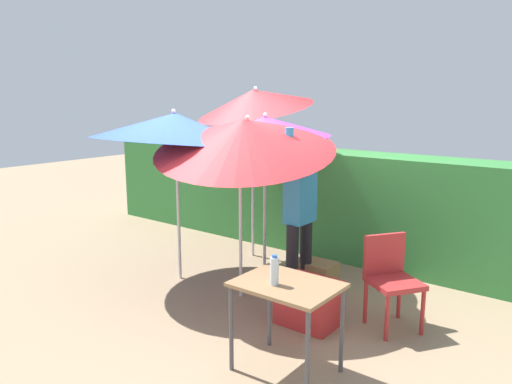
% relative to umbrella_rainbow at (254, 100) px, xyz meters
% --- Properties ---
extents(ground_plane, '(24.00, 24.00, 0.00)m').
position_rel_umbrella_rainbow_xyz_m(ground_plane, '(0.61, -1.05, -2.14)').
color(ground_plane, '#9E8466').
extents(hedge_row, '(8.00, 0.70, 1.45)m').
position_rel_umbrella_rainbow_xyz_m(hedge_row, '(0.61, 0.81, -1.42)').
color(hedge_row, '#38843D').
rests_on(hedge_row, ground_plane).
extents(umbrella_rainbow, '(1.57, 1.57, 2.48)m').
position_rel_umbrella_rainbow_xyz_m(umbrella_rainbow, '(0.00, 0.00, 0.00)').
color(umbrella_rainbow, silver).
rests_on(umbrella_rainbow, ground_plane).
extents(umbrella_orange, '(2.01, 1.97, 2.28)m').
position_rel_umbrella_rainbow_xyz_m(umbrella_orange, '(0.77, -1.17, -0.35)').
color(umbrella_orange, silver).
rests_on(umbrella_orange, ground_plane).
extents(umbrella_yellow, '(1.92, 1.94, 2.11)m').
position_rel_umbrella_rainbow_xyz_m(umbrella_yellow, '(-0.21, -1.22, -0.30)').
color(umbrella_yellow, silver).
rests_on(umbrella_yellow, ground_plane).
extents(umbrella_navy, '(1.56, 1.56, 2.04)m').
position_rel_umbrella_rainbow_xyz_m(umbrella_navy, '(0.57, -0.51, -0.32)').
color(umbrella_navy, silver).
rests_on(umbrella_navy, ground_plane).
extents(person_vendor, '(0.22, 0.55, 1.88)m').
position_rel_umbrella_rainbow_xyz_m(person_vendor, '(1.19, -0.70, -1.21)').
color(person_vendor, black).
rests_on(person_vendor, ground_plane).
extents(chair_plastic, '(0.61, 0.61, 0.89)m').
position_rel_umbrella_rainbow_xyz_m(chair_plastic, '(2.34, -0.87, -1.63)').
color(chair_plastic, '#B72D2D').
rests_on(chair_plastic, ground_plane).
extents(cooler_box, '(0.56, 0.44, 0.44)m').
position_rel_umbrella_rainbow_xyz_m(cooler_box, '(1.70, -1.31, -1.92)').
color(cooler_box, red).
rests_on(cooler_box, ground_plane).
extents(crate_cardboard, '(0.39, 0.32, 0.31)m').
position_rel_umbrella_rainbow_xyz_m(crate_cardboard, '(1.30, -0.46, -1.99)').
color(crate_cardboard, '#9E7A4C').
rests_on(crate_cardboard, ground_plane).
extents(folding_table, '(0.80, 0.60, 0.75)m').
position_rel_umbrella_rainbow_xyz_m(folding_table, '(2.01, -2.15, -1.48)').
color(folding_table, '#4C4C51').
rests_on(folding_table, ground_plane).
extents(bottle_water, '(0.07, 0.07, 0.24)m').
position_rel_umbrella_rainbow_xyz_m(bottle_water, '(1.94, -2.23, -1.27)').
color(bottle_water, silver).
rests_on(bottle_water, folding_table).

